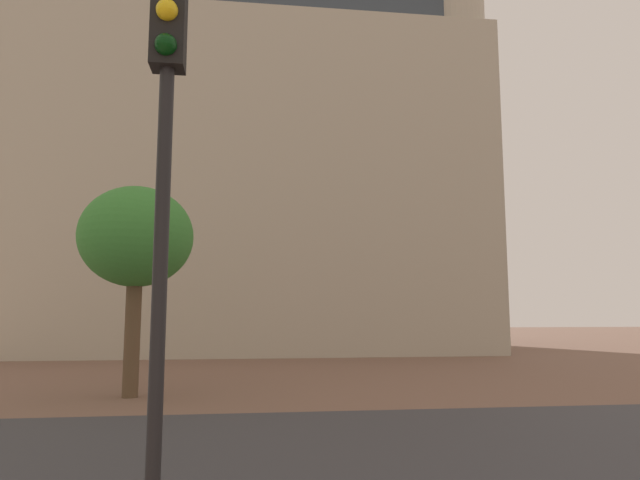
{
  "coord_description": "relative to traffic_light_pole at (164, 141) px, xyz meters",
  "views": [
    {
      "loc": [
        -1.18,
        0.89,
        2.08
      ],
      "look_at": [
        0.2,
        11.69,
        3.46
      ],
      "focal_mm": 31.51,
      "sensor_mm": 36.0,
      "label": 1
    }
  ],
  "objects": [
    {
      "name": "ground_plane",
      "position": [
        1.88,
        4.53,
        -3.47
      ],
      "size": [
        120.0,
        120.0,
        0.0
      ],
      "primitive_type": "plane",
      "color": "brown"
    },
    {
      "name": "street_asphalt_strip",
      "position": [
        1.88,
        4.21,
        -3.46
      ],
      "size": [
        120.0,
        6.31,
        0.0
      ],
      "primitive_type": "cube",
      "color": "#38383D",
      "rests_on": "ground_plane"
    },
    {
      "name": "landmark_building",
      "position": [
        0.81,
        27.65,
        7.11
      ],
      "size": [
        24.36,
        14.62,
        38.62
      ],
      "color": "#B2A893",
      "rests_on": "ground_plane"
    },
    {
      "name": "traffic_light_pole",
      "position": [
        0.0,
        0.0,
        0.0
      ],
      "size": [
        0.28,
        0.34,
        4.99
      ],
      "color": "black",
      "rests_on": "ground_plane"
    },
    {
      "name": "tree_curb_far",
      "position": [
        -2.11,
        9.87,
        0.42
      ],
      "size": [
        2.81,
        2.81,
        5.2
      ],
      "color": "brown",
      "rests_on": "ground_plane"
    }
  ]
}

